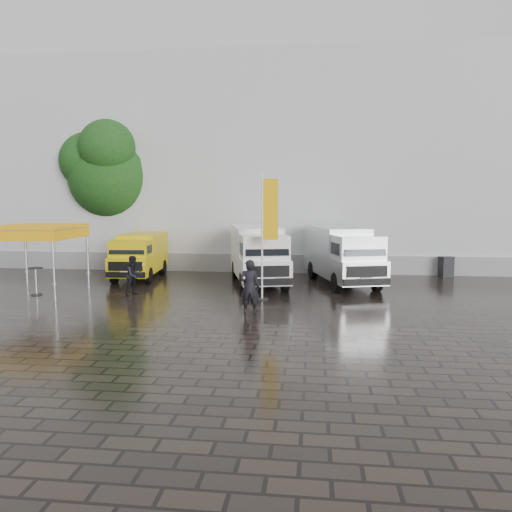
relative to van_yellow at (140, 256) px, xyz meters
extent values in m
plane|color=black|center=(7.19, -5.14, -1.12)|extent=(120.00, 120.00, 0.00)
cube|color=silver|center=(9.19, 10.86, 4.88)|extent=(44.00, 16.00, 12.00)
cube|color=gray|center=(9.19, 2.81, -0.62)|extent=(44.00, 0.15, 1.00)
cylinder|color=silver|center=(-4.33, -2.92, 0.27)|extent=(0.10, 0.10, 2.77)
cylinder|color=silver|center=(-1.37, -2.92, 0.27)|extent=(0.10, 0.10, 2.77)
cylinder|color=silver|center=(-1.37, -5.88, 0.27)|extent=(0.10, 0.10, 2.77)
cube|color=#FFAF0D|center=(-2.85, -4.40, 1.75)|extent=(3.16, 3.16, 0.12)
cube|color=#FFAF0D|center=(-2.85, -5.96, 1.45)|extent=(3.11, 0.04, 0.40)
cylinder|color=black|center=(6.71, -4.55, -1.10)|extent=(0.50, 0.50, 0.04)
cylinder|color=white|center=(6.71, -4.55, 1.38)|extent=(0.07, 0.07, 5.01)
cube|color=#FCB80D|center=(7.04, -4.55, 2.49)|extent=(0.60, 0.03, 2.40)
cylinder|color=black|center=(-2.94, 3.75, 1.08)|extent=(0.61, 0.61, 4.39)
sphere|color=#173B13|center=(-2.94, 3.75, 4.15)|extent=(4.83, 4.83, 4.83)
sphere|color=#173B13|center=(-3.54, 4.65, 6.12)|extent=(2.85, 2.85, 2.85)
cylinder|color=black|center=(-2.80, -4.77, -0.54)|extent=(0.60, 0.60, 1.16)
cube|color=black|center=(15.57, 2.43, -0.59)|extent=(0.77, 0.77, 1.05)
imported|color=black|center=(6.54, -7.14, -0.16)|extent=(0.73, 0.50, 1.92)
imported|color=black|center=(1.24, -4.16, -0.30)|extent=(0.95, 1.01, 1.64)
camera|label=1|loc=(8.78, -24.16, 2.91)|focal=35.00mm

